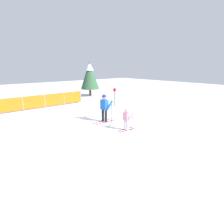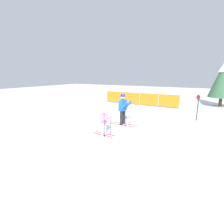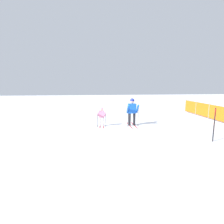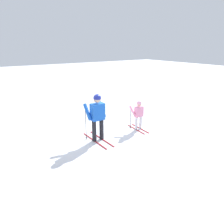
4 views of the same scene
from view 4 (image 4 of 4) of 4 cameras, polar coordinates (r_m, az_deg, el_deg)
name	(u,v)px [view 4 (image 4 of 4)]	position (r m, az deg, el deg)	size (l,w,h in m)	color
ground_plane	(98,136)	(8.28, -3.70, -6.39)	(60.00, 60.00, 0.00)	white
skier_adult	(97,113)	(7.63, -3.88, -0.37)	(1.61, 0.72, 1.70)	maroon
skier_child	(139,113)	(8.77, 6.94, -0.22)	(1.13, 0.56, 1.19)	maroon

